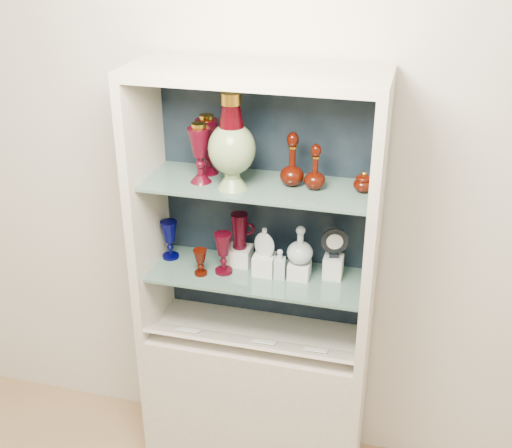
% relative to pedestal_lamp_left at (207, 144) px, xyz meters
% --- Properties ---
extents(wall_back, '(3.50, 0.02, 2.80)m').
position_rel_pedestal_lamp_left_xyz_m(wall_back, '(0.23, 0.13, -0.20)').
color(wall_back, silver).
rests_on(wall_back, ground).
extents(cabinet_base, '(1.00, 0.40, 0.75)m').
position_rel_pedestal_lamp_left_xyz_m(cabinet_base, '(0.23, -0.09, -1.22)').
color(cabinet_base, beige).
rests_on(cabinet_base, ground).
extents(cabinet_back_panel, '(0.98, 0.02, 1.15)m').
position_rel_pedestal_lamp_left_xyz_m(cabinet_back_panel, '(0.23, 0.10, -0.27)').
color(cabinet_back_panel, black).
rests_on(cabinet_back_panel, cabinet_base).
extents(cabinet_side_left, '(0.04, 0.40, 1.15)m').
position_rel_pedestal_lamp_left_xyz_m(cabinet_side_left, '(-0.25, -0.09, -0.27)').
color(cabinet_side_left, beige).
rests_on(cabinet_side_left, cabinet_base).
extents(cabinet_side_right, '(0.04, 0.40, 1.15)m').
position_rel_pedestal_lamp_left_xyz_m(cabinet_side_right, '(0.71, -0.09, -0.27)').
color(cabinet_side_right, beige).
rests_on(cabinet_side_right, cabinet_base).
extents(cabinet_top_cap, '(1.00, 0.40, 0.04)m').
position_rel_pedestal_lamp_left_xyz_m(cabinet_top_cap, '(0.23, -0.09, 0.32)').
color(cabinet_top_cap, beige).
rests_on(cabinet_top_cap, cabinet_side_left).
extents(shelf_lower, '(0.92, 0.34, 0.01)m').
position_rel_pedestal_lamp_left_xyz_m(shelf_lower, '(0.23, -0.07, -0.55)').
color(shelf_lower, slate).
rests_on(shelf_lower, cabinet_side_left).
extents(shelf_upper, '(0.92, 0.34, 0.01)m').
position_rel_pedestal_lamp_left_xyz_m(shelf_upper, '(0.23, -0.07, -0.13)').
color(shelf_upper, slate).
rests_on(shelf_upper, cabinet_side_left).
extents(label_ledge, '(0.92, 0.17, 0.09)m').
position_rel_pedestal_lamp_left_xyz_m(label_ledge, '(0.23, -0.20, -0.82)').
color(label_ledge, beige).
rests_on(label_ledge, cabinet_base).
extents(label_card_0, '(0.10, 0.06, 0.03)m').
position_rel_pedestal_lamp_left_xyz_m(label_card_0, '(-0.05, -0.20, -0.80)').
color(label_card_0, white).
rests_on(label_card_0, label_ledge).
extents(label_card_1, '(0.10, 0.06, 0.03)m').
position_rel_pedestal_lamp_left_xyz_m(label_card_1, '(0.52, -0.20, -0.80)').
color(label_card_1, white).
rests_on(label_card_1, label_ledge).
extents(label_card_2, '(0.10, 0.06, 0.03)m').
position_rel_pedestal_lamp_left_xyz_m(label_card_2, '(0.30, -0.20, -0.80)').
color(label_card_2, white).
rests_on(label_card_2, label_ledge).
extents(pedestal_lamp_left, '(0.12, 0.12, 0.25)m').
position_rel_pedestal_lamp_left_xyz_m(pedestal_lamp_left, '(0.00, 0.00, 0.00)').
color(pedestal_lamp_left, '#4B0715').
rests_on(pedestal_lamp_left, shelf_upper).
extents(pedestal_lamp_right, '(0.12, 0.12, 0.25)m').
position_rel_pedestal_lamp_left_xyz_m(pedestal_lamp_right, '(0.00, -0.10, -0.00)').
color(pedestal_lamp_right, '#4B0715').
rests_on(pedestal_lamp_right, shelf_upper).
extents(enamel_urn, '(0.24, 0.24, 0.38)m').
position_rel_pedestal_lamp_left_xyz_m(enamel_urn, '(0.14, -0.13, 0.07)').
color(enamel_urn, '#0C4B23').
rests_on(enamel_urn, shelf_upper).
extents(ruby_decanter_a, '(0.13, 0.13, 0.25)m').
position_rel_pedestal_lamp_left_xyz_m(ruby_decanter_a, '(0.37, -0.05, -0.00)').
color(ruby_decanter_a, '#400E04').
rests_on(ruby_decanter_a, shelf_upper).
extents(ruby_decanter_b, '(0.09, 0.09, 0.20)m').
position_rel_pedestal_lamp_left_xyz_m(ruby_decanter_b, '(0.46, -0.06, -0.03)').
color(ruby_decanter_b, '#400E04').
rests_on(ruby_decanter_b, shelf_upper).
extents(lidded_bowl, '(0.10, 0.10, 0.09)m').
position_rel_pedestal_lamp_left_xyz_m(lidded_bowl, '(0.65, -0.04, -0.08)').
color(lidded_bowl, '#400E04').
rests_on(lidded_bowl, shelf_upper).
extents(cobalt_goblet, '(0.09, 0.09, 0.18)m').
position_rel_pedestal_lamp_left_xyz_m(cobalt_goblet, '(-0.19, -0.02, -0.46)').
color(cobalt_goblet, '#030346').
rests_on(cobalt_goblet, shelf_lower).
extents(ruby_goblet_tall, '(0.10, 0.10, 0.19)m').
position_rel_pedestal_lamp_left_xyz_m(ruby_goblet_tall, '(0.09, -0.09, -0.45)').
color(ruby_goblet_tall, '#4B0715').
rests_on(ruby_goblet_tall, shelf_lower).
extents(ruby_goblet_small, '(0.07, 0.07, 0.12)m').
position_rel_pedestal_lamp_left_xyz_m(ruby_goblet_small, '(-0.00, -0.13, -0.49)').
color(ruby_goblet_small, '#400E04').
rests_on(ruby_goblet_small, shelf_lower).
extents(riser_ruby_pitcher, '(0.10, 0.10, 0.08)m').
position_rel_pedestal_lamp_left_xyz_m(riser_ruby_pitcher, '(0.13, 0.00, -0.51)').
color(riser_ruby_pitcher, silver).
rests_on(riser_ruby_pitcher, shelf_lower).
extents(ruby_pitcher, '(0.14, 0.11, 0.16)m').
position_rel_pedestal_lamp_left_xyz_m(ruby_pitcher, '(0.13, 0.00, -0.38)').
color(ruby_pitcher, '#4B0715').
rests_on(ruby_pitcher, riser_ruby_pitcher).
extents(clear_square_bottle, '(0.05, 0.05, 0.14)m').
position_rel_pedestal_lamp_left_xyz_m(clear_square_bottle, '(0.33, -0.08, -0.48)').
color(clear_square_bottle, '#A9B9C4').
rests_on(clear_square_bottle, shelf_lower).
extents(riser_flat_flask, '(0.09, 0.09, 0.09)m').
position_rel_pedestal_lamp_left_xyz_m(riser_flat_flask, '(0.26, -0.06, -0.50)').
color(riser_flat_flask, silver).
rests_on(riser_flat_flask, shelf_lower).
extents(flat_flask, '(0.10, 0.06, 0.13)m').
position_rel_pedestal_lamp_left_xyz_m(flat_flask, '(0.26, -0.06, -0.39)').
color(flat_flask, silver).
rests_on(flat_flask, riser_flat_flask).
extents(riser_clear_round_decanter, '(0.09, 0.09, 0.07)m').
position_rel_pedestal_lamp_left_xyz_m(riser_clear_round_decanter, '(0.41, -0.05, -0.51)').
color(riser_clear_round_decanter, silver).
rests_on(riser_clear_round_decanter, shelf_lower).
extents(clear_round_decanter, '(0.14, 0.14, 0.17)m').
position_rel_pedestal_lamp_left_xyz_m(clear_round_decanter, '(0.41, -0.05, -0.39)').
color(clear_round_decanter, '#A9B9C4').
rests_on(clear_round_decanter, riser_clear_round_decanter).
extents(riser_cameo_medallion, '(0.08, 0.08, 0.10)m').
position_rel_pedestal_lamp_left_xyz_m(riser_cameo_medallion, '(0.55, -0.01, -0.50)').
color(riser_cameo_medallion, silver).
rests_on(riser_cameo_medallion, shelf_lower).
extents(cameo_medallion, '(0.12, 0.07, 0.14)m').
position_rel_pedestal_lamp_left_xyz_m(cameo_medallion, '(0.55, -0.01, -0.38)').
color(cameo_medallion, black).
rests_on(cameo_medallion, riser_cameo_medallion).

